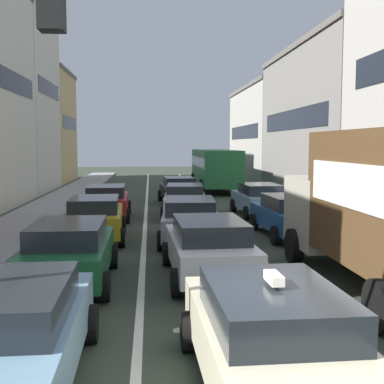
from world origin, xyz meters
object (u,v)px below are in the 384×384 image
at_px(taxi_centre_lane_front, 270,335).
at_px(sedan_centre_lane_fifth, 178,189).
at_px(bus_mid_queue_primary, 215,166).
at_px(coupe_centre_lane_fourth, 185,199).
at_px(hatchback_centre_lane_third, 190,219).
at_px(sedan_left_lane_front, 9,331).
at_px(sedan_centre_lane_second, 209,247).
at_px(sedan_right_lane_behind_truck, 289,215).
at_px(sedan_left_lane_fourth, 107,201).
at_px(sedan_left_lane_third, 95,217).
at_px(wagon_right_lane_far, 259,199).
at_px(wagon_left_lane_second, 69,251).

height_order(taxi_centre_lane_front, sedan_centre_lane_fifth, taxi_centre_lane_front).
bearing_deg(sedan_centre_lane_fifth, taxi_centre_lane_front, 176.45).
bearing_deg(bus_mid_queue_primary, coupe_centre_lane_fourth, 167.27).
bearing_deg(sedan_centre_lane_fifth, hatchback_centre_lane_third, 175.23).
xyz_separation_m(sedan_left_lane_front, hatchback_centre_lane_third, (3.20, 10.08, 0.00)).
xyz_separation_m(sedan_centre_lane_second, sedan_right_lane_behind_truck, (3.53, 5.43, 0.00)).
bearing_deg(sedan_left_lane_front, sedan_left_lane_fourth, -0.94).
bearing_deg(taxi_centre_lane_front, bus_mid_queue_primary, -7.43).
relative_size(sedan_left_lane_third, wagon_right_lane_far, 1.00).
bearing_deg(coupe_centre_lane_fourth, sedan_left_lane_front, 171.84).
distance_m(sedan_left_lane_front, sedan_left_lane_third, 10.76).
height_order(taxi_centre_lane_front, sedan_centre_lane_second, taxi_centre_lane_front).
relative_size(hatchback_centre_lane_third, sedan_left_lane_fourth, 1.01).
bearing_deg(sedan_left_lane_third, coupe_centre_lane_fourth, -35.23).
bearing_deg(wagon_left_lane_second, taxi_centre_lane_front, -148.81).
height_order(sedan_left_lane_front, sedan_right_lane_behind_truck, same).
xyz_separation_m(hatchback_centre_lane_third, coupe_centre_lane_fourth, (0.24, 6.01, 0.00)).
bearing_deg(sedan_left_lane_front, sedan_left_lane_third, -0.98).
xyz_separation_m(sedan_left_lane_front, wagon_right_lane_far, (6.90, 16.11, 0.00)).
distance_m(sedan_centre_lane_second, hatchback_centre_lane_third, 4.72).
distance_m(taxi_centre_lane_front, bus_mid_queue_primary, 30.30).
height_order(coupe_centre_lane_fourth, bus_mid_queue_primary, bus_mid_queue_primary).
relative_size(sedan_left_lane_front, wagon_right_lane_far, 0.99).
height_order(wagon_left_lane_second, wagon_right_lane_far, same).
distance_m(sedan_right_lane_behind_truck, bus_mid_queue_primary, 18.94).
height_order(coupe_centre_lane_fourth, sedan_right_lane_behind_truck, same).
relative_size(sedan_centre_lane_second, sedan_left_lane_third, 1.00).
xyz_separation_m(sedan_left_lane_front, coupe_centre_lane_fourth, (3.45, 16.10, 0.00)).
height_order(sedan_right_lane_behind_truck, bus_mid_queue_primary, bus_mid_queue_primary).
distance_m(sedan_left_lane_front, sedan_right_lane_behind_truck, 12.77).
distance_m(sedan_left_lane_front, wagon_right_lane_far, 17.52).
bearing_deg(sedan_left_lane_third, wagon_left_lane_second, 177.82).
distance_m(sedan_centre_lane_second, bus_mid_queue_primary, 24.58).
height_order(coupe_centre_lane_fourth, sedan_left_lane_fourth, same).
height_order(sedan_left_lane_third, sedan_left_lane_fourth, same).
relative_size(sedan_right_lane_behind_truck, wagon_right_lane_far, 1.00).
xyz_separation_m(coupe_centre_lane_fourth, bus_mid_queue_primary, (3.12, 13.61, 0.96)).
distance_m(sedan_left_lane_fourth, wagon_right_lane_far, 6.94).
relative_size(sedan_centre_lane_second, wagon_left_lane_second, 1.01).
bearing_deg(wagon_right_lane_far, bus_mid_queue_primary, -0.59).
relative_size(sedan_left_lane_fourth, sedan_right_lane_behind_truck, 0.99).
relative_size(hatchback_centre_lane_third, coupe_centre_lane_fourth, 1.00).
bearing_deg(hatchback_centre_lane_third, sedan_centre_lane_fifth, 2.05).
height_order(hatchback_centre_lane_third, sedan_centre_lane_fifth, same).
xyz_separation_m(wagon_left_lane_second, sedan_left_lane_third, (-0.01, 5.60, 0.00)).
distance_m(sedan_centre_lane_second, coupe_centre_lane_fourth, 10.73).
xyz_separation_m(taxi_centre_lane_front, sedan_centre_lane_fifth, (0.02, 21.78, -0.00)).
bearing_deg(sedan_left_lane_third, sedan_right_lane_behind_truck, -91.94).
xyz_separation_m(sedan_left_lane_third, bus_mid_queue_primary, (6.59, 18.95, 0.96)).
relative_size(sedan_left_lane_front, bus_mid_queue_primary, 0.41).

